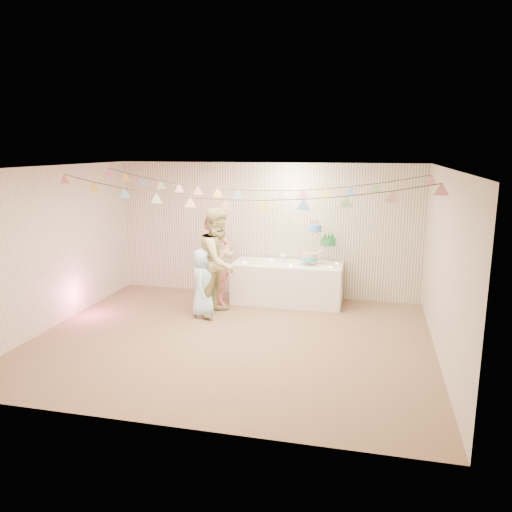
% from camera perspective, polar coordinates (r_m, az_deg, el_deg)
% --- Properties ---
extents(floor, '(6.00, 6.00, 0.00)m').
position_cam_1_polar(floor, '(7.76, -2.82, -9.49)').
color(floor, brown).
rests_on(floor, ground).
extents(ceiling, '(6.00, 6.00, 0.00)m').
position_cam_1_polar(ceiling, '(7.21, -3.04, 10.07)').
color(ceiling, silver).
rests_on(ceiling, ground).
extents(back_wall, '(6.00, 6.00, 0.00)m').
position_cam_1_polar(back_wall, '(9.76, 1.12, 2.99)').
color(back_wall, silver).
rests_on(back_wall, ground).
extents(front_wall, '(6.00, 6.00, 0.00)m').
position_cam_1_polar(front_wall, '(5.11, -10.72, -5.94)').
color(front_wall, silver).
rests_on(front_wall, ground).
extents(left_wall, '(5.00, 5.00, 0.00)m').
position_cam_1_polar(left_wall, '(8.69, -22.32, 0.89)').
color(left_wall, silver).
rests_on(left_wall, ground).
extents(right_wall, '(5.00, 5.00, 0.00)m').
position_cam_1_polar(right_wall, '(7.17, 20.79, -1.24)').
color(right_wall, silver).
rests_on(right_wall, ground).
extents(table, '(2.03, 0.81, 0.76)m').
position_cam_1_polar(table, '(9.42, 3.59, -3.10)').
color(table, silver).
rests_on(table, floor).
extents(cake_stand, '(0.69, 0.41, 0.77)m').
position_cam_1_polar(cake_stand, '(9.23, 7.08, 1.31)').
color(cake_stand, silver).
rests_on(cake_stand, table).
extents(cake_bottom, '(0.31, 0.31, 0.15)m').
position_cam_1_polar(cake_bottom, '(9.25, 6.07, -0.54)').
color(cake_bottom, '#2AC8C6').
rests_on(cake_bottom, cake_stand).
extents(cake_middle, '(0.27, 0.27, 0.22)m').
position_cam_1_polar(cake_middle, '(9.30, 8.24, 1.19)').
color(cake_middle, '#1B803B').
rests_on(cake_middle, cake_stand).
extents(cake_top_tier, '(0.25, 0.25, 0.19)m').
position_cam_1_polar(cake_top_tier, '(9.16, 6.72, 2.77)').
color(cake_top_tier, '#4C97EF').
rests_on(cake_top_tier, cake_stand).
extents(platter, '(0.36, 0.36, 0.02)m').
position_cam_1_polar(platter, '(9.39, 0.12, -0.75)').
color(platter, white).
rests_on(platter, table).
extents(posy, '(0.14, 0.14, 0.16)m').
position_cam_1_polar(posy, '(9.38, 3.09, -0.33)').
color(posy, white).
rests_on(posy, table).
extents(person_adult_a, '(0.73, 0.74, 1.73)m').
position_cam_1_polar(person_adult_a, '(9.07, -4.81, -0.57)').
color(person_adult_a, '#D87971').
rests_on(person_adult_a, floor).
extents(person_adult_b, '(0.89, 1.04, 1.88)m').
position_cam_1_polar(person_adult_b, '(8.68, -4.27, -0.63)').
color(person_adult_b, tan).
rests_on(person_adult_b, floor).
extents(person_child, '(0.45, 0.63, 1.20)m').
position_cam_1_polar(person_child, '(8.67, -6.10, -3.03)').
color(person_child, '#B3E8FD').
rests_on(person_child, floor).
extents(bunting_back, '(5.60, 1.10, 0.40)m').
position_cam_1_polar(bunting_back, '(8.29, -0.89, 8.64)').
color(bunting_back, pink).
rests_on(bunting_back, ceiling).
extents(bunting_front, '(5.60, 0.90, 0.36)m').
position_cam_1_polar(bunting_front, '(7.04, -3.47, 7.72)').
color(bunting_front, '#72A5E5').
rests_on(bunting_front, ceiling).
extents(tealight_0, '(0.04, 0.04, 0.03)m').
position_cam_1_polar(tealight_0, '(9.34, -1.37, -0.70)').
color(tealight_0, '#FFD88C').
rests_on(tealight_0, table).
extents(tealight_1, '(0.04, 0.04, 0.03)m').
position_cam_1_polar(tealight_1, '(9.56, 1.74, -0.40)').
color(tealight_1, '#FFD88C').
rests_on(tealight_1, table).
extents(tealight_2, '(0.04, 0.04, 0.03)m').
position_cam_1_polar(tealight_2, '(9.10, 4.02, -1.08)').
color(tealight_2, '#FFD88C').
rests_on(tealight_2, table).
extents(tealight_3, '(0.04, 0.04, 0.03)m').
position_cam_1_polar(tealight_3, '(9.49, 5.93, -0.56)').
color(tealight_3, '#FFD88C').
rests_on(tealight_3, table).
extents(tealight_4, '(0.04, 0.04, 0.03)m').
position_cam_1_polar(tealight_4, '(9.06, 8.56, -1.26)').
color(tealight_4, '#FFD88C').
rests_on(tealight_4, table).
extents(tealight_5, '(0.04, 0.04, 0.03)m').
position_cam_1_polar(tealight_5, '(9.37, 9.22, -0.82)').
color(tealight_5, '#FFD88C').
rests_on(tealight_5, table).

